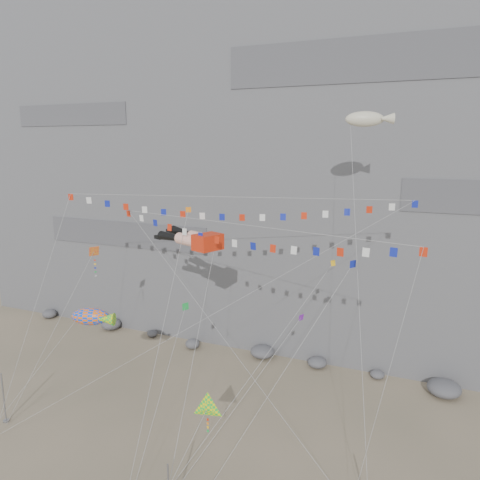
# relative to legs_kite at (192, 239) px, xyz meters

# --- Properties ---
(ground) EXTENTS (120.00, 120.00, 0.00)m
(ground) POSITION_rel_legs_kite_xyz_m (2.29, -6.07, -14.89)
(ground) COLOR gray
(ground) RESTS_ON ground
(cliff) EXTENTS (80.00, 28.00, 50.00)m
(cliff) POSITION_rel_legs_kite_xyz_m (2.29, 25.93, 10.11)
(cliff) COLOR slate
(cliff) RESTS_ON ground
(talus_boulders) EXTENTS (60.00, 3.00, 1.20)m
(talus_boulders) POSITION_rel_legs_kite_xyz_m (2.29, 10.93, -14.29)
(talus_boulders) COLOR #59595E
(talus_boulders) RESTS_ON ground
(anchor_pole_left) EXTENTS (0.12, 0.12, 4.34)m
(anchor_pole_left) POSITION_rel_legs_kite_xyz_m (-13.10, -8.62, -12.73)
(anchor_pole_left) COLOR gray
(anchor_pole_left) RESTS_ON ground
(legs_kite) EXTENTS (9.85, 17.39, 20.79)m
(legs_kite) POSITION_rel_legs_kite_xyz_m (0.00, 0.00, 0.00)
(legs_kite) COLOR red
(legs_kite) RESTS_ON ground
(flag_banner_upper) EXTENTS (29.05, 15.32, 26.59)m
(flag_banner_upper) POSITION_rel_legs_kite_xyz_m (2.96, 1.37, 3.41)
(flag_banner_upper) COLOR red
(flag_banner_upper) RESTS_ON ground
(flag_banner_lower) EXTENTS (24.47, 7.76, 19.73)m
(flag_banner_lower) POSITION_rel_legs_kite_xyz_m (5.66, -2.54, 1.90)
(flag_banner_lower) COLOR red
(flag_banner_lower) RESTS_ON ground
(harlequin_kite) EXTENTS (4.61, 8.57, 15.70)m
(harlequin_kite) POSITION_rel_legs_kite_xyz_m (-9.08, -1.41, -1.64)
(harlequin_kite) COLOR red
(harlequin_kite) RESTS_ON ground
(fish_windsock) EXTENTS (9.18, 5.75, 12.33)m
(fish_windsock) POSITION_rel_legs_kite_xyz_m (-6.16, -5.68, -5.72)
(fish_windsock) COLOR #FF650D
(fish_windsock) RESTS_ON ground
(delta_kite) EXTENTS (3.27, 4.35, 8.10)m
(delta_kite) POSITION_rel_legs_kite_xyz_m (6.18, -9.74, -8.52)
(delta_kite) COLOR yellow
(delta_kite) RESTS_ON ground
(blimp_windsock) EXTENTS (5.57, 14.14, 27.76)m
(blimp_windsock) POSITION_rel_legs_kite_xyz_m (12.82, 4.17, 9.44)
(blimp_windsock) COLOR beige
(blimp_windsock) RESTS_ON ground
(small_kite_a) EXTENTS (2.61, 13.25, 21.43)m
(small_kite_a) POSITION_rel_legs_kite_xyz_m (-0.49, 0.05, 1.75)
(small_kite_a) COLOR orange
(small_kite_a) RESTS_ON ground
(small_kite_b) EXTENTS (6.36, 11.02, 15.45)m
(small_kite_b) POSITION_rel_legs_kite_xyz_m (9.56, -1.34, -5.27)
(small_kite_b) COLOR #6F1BA0
(small_kite_b) RESTS_ON ground
(small_kite_c) EXTENTS (2.43, 11.79, 15.03)m
(small_kite_c) POSITION_rel_legs_kite_xyz_m (0.80, -2.87, -5.00)
(small_kite_c) COLOR green
(small_kite_c) RESTS_ON ground
(small_kite_d) EXTENTS (8.58, 13.20, 20.29)m
(small_kite_d) POSITION_rel_legs_kite_xyz_m (11.26, 0.46, -1.59)
(small_kite_d) COLOR yellow
(small_kite_d) RESTS_ON ground
(small_kite_e) EXTENTS (8.25, 9.39, 18.62)m
(small_kite_e) POSITION_rel_legs_kite_xyz_m (13.34, -2.51, -0.55)
(small_kite_e) COLOR #121F9D
(small_kite_e) RESTS_ON ground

